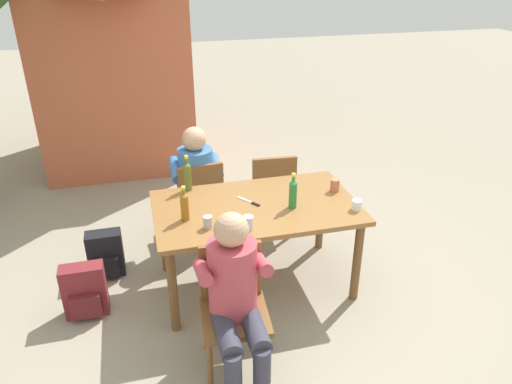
{
  "coord_description": "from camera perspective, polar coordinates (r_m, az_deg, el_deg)",
  "views": [
    {
      "loc": [
        -0.85,
        -3.3,
        2.61
      ],
      "look_at": [
        0.0,
        0.0,
        0.88
      ],
      "focal_mm": 34.06,
      "sensor_mm": 36.0,
      "label": 1
    }
  ],
  "objects": [
    {
      "name": "person_in_white_shirt",
      "position": [
        4.64,
        -7.12,
        1.76
      ],
      "size": [
        0.47,
        0.61,
        1.18
      ],
      "color": "#3D70B2",
      "rests_on": "ground_plane"
    },
    {
      "name": "bottle_green",
      "position": [
        3.8,
        4.36,
        -0.12
      ],
      "size": [
        0.06,
        0.06,
        0.29
      ],
      "color": "#287A38",
      "rests_on": "dining_table"
    },
    {
      "name": "chair_far_right",
      "position": [
        4.75,
        1.85,
        0.34
      ],
      "size": [
        0.47,
        0.47,
        0.87
      ],
      "color": "brown",
      "rests_on": "ground_plane"
    },
    {
      "name": "chair_near_left",
      "position": [
        3.33,
        -2.69,
        -12.72
      ],
      "size": [
        0.48,
        0.48,
        0.87
      ],
      "color": "brown",
      "rests_on": "ground_plane"
    },
    {
      "name": "chair_far_left",
      "position": [
        4.62,
        -6.72,
        -0.66
      ],
      "size": [
        0.48,
        0.48,
        0.87
      ],
      "color": "brown",
      "rests_on": "ground_plane"
    },
    {
      "name": "dining_table",
      "position": [
        3.92,
        0.0,
        -2.76
      ],
      "size": [
        1.62,
        0.95,
        0.76
      ],
      "color": "olive",
      "rests_on": "ground_plane"
    },
    {
      "name": "cup_steel",
      "position": [
        3.57,
        -5.67,
        -3.54
      ],
      "size": [
        0.07,
        0.07,
        0.09
      ],
      "primitive_type": "cylinder",
      "color": "#B2B7BC",
      "rests_on": "dining_table"
    },
    {
      "name": "ground_plane",
      "position": [
        4.29,
        0.0,
        -10.59
      ],
      "size": [
        24.0,
        24.0,
        0.0
      ],
      "primitive_type": "plane",
      "color": "gray"
    },
    {
      "name": "brick_kiosk",
      "position": [
        6.68,
        -16.58,
        15.56
      ],
      "size": [
        2.09,
        2.08,
        2.7
      ],
      "color": "#B25638",
      "rests_on": "ground_plane"
    },
    {
      "name": "bottle_amber",
      "position": [
        3.66,
        -8.38,
        -1.58
      ],
      "size": [
        0.06,
        0.06,
        0.28
      ],
      "color": "#996019",
      "rests_on": "dining_table"
    },
    {
      "name": "cup_white",
      "position": [
        3.87,
        11.75,
        -1.51
      ],
      "size": [
        0.08,
        0.08,
        0.08
      ],
      "primitive_type": "cylinder",
      "color": "white",
      "rests_on": "dining_table"
    },
    {
      "name": "person_in_plaid_shirt",
      "position": [
        3.14,
        -2.45,
        -11.62
      ],
      "size": [
        0.47,
        0.61,
        1.18
      ],
      "color": "#B7424C",
      "rests_on": "ground_plane"
    },
    {
      "name": "cup_glass",
      "position": [
        3.53,
        -0.92,
        -3.65
      ],
      "size": [
        0.08,
        0.08,
        0.11
      ],
      "primitive_type": "cylinder",
      "color": "silver",
      "rests_on": "dining_table"
    },
    {
      "name": "backpack_by_far_side",
      "position": [
        4.07,
        -19.48,
        -11.02
      ],
      "size": [
        0.33,
        0.21,
        0.44
      ],
      "color": "maroon",
      "rests_on": "ground_plane"
    },
    {
      "name": "cup_terracotta",
      "position": [
        4.13,
        9.25,
        0.79
      ],
      "size": [
        0.08,
        0.08,
        0.11
      ],
      "primitive_type": "cylinder",
      "color": "#BC6B47",
      "rests_on": "dining_table"
    },
    {
      "name": "bottle_olive",
      "position": [
        4.1,
        -8.05,
        1.95
      ],
      "size": [
        0.06,
        0.06,
        0.31
      ],
      "color": "#566623",
      "rests_on": "dining_table"
    },
    {
      "name": "table_knife",
      "position": [
        3.92,
        -0.66,
        -1.16
      ],
      "size": [
        0.15,
        0.21,
        0.01
      ],
      "color": "silver",
      "rests_on": "dining_table"
    },
    {
      "name": "backpack_by_near_side",
      "position": [
        4.47,
        -17.23,
        -7.09
      ],
      "size": [
        0.3,
        0.22,
        0.42
      ],
      "color": "black",
      "rests_on": "ground_plane"
    }
  ]
}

